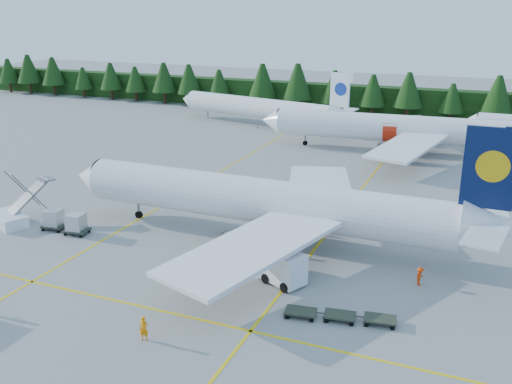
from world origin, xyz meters
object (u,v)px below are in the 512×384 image
at_px(airliner_red, 386,128).
at_px(airstairs, 12,216).
at_px(service_truck, 274,264).
at_px(airliner_navy, 252,200).

bearing_deg(airliner_red, airstairs, -127.39).
distance_m(airliner_red, airstairs, 56.37).
bearing_deg(airliner_red, service_truck, -94.88).
xyz_separation_m(airstairs, service_truck, (30.25, -1.31, 0.46)).
relative_size(airliner_navy, service_truck, 7.20).
distance_m(airliner_red, service_truck, 48.57).
bearing_deg(airstairs, airliner_navy, 38.60).
height_order(airliner_navy, airliner_red, airliner_navy).
relative_size(airliner_red, airstairs, 5.87).
bearing_deg(airliner_red, airliner_navy, -102.41).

